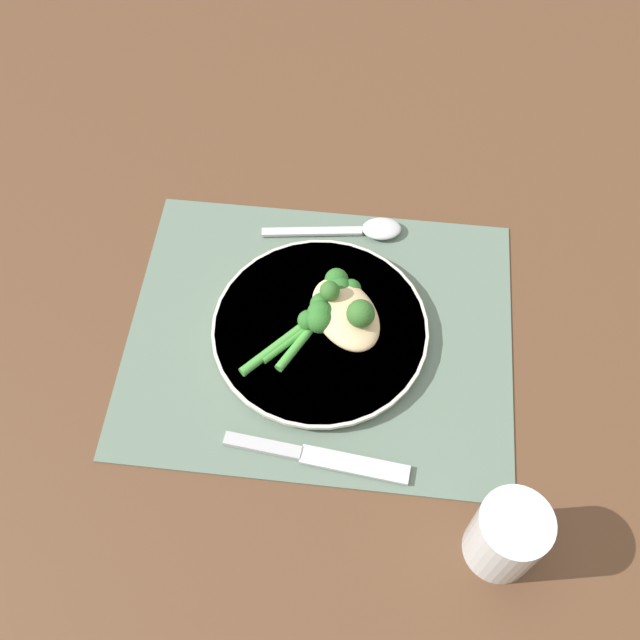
{
  "coord_description": "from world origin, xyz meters",
  "views": [
    {
      "loc": [
        -0.05,
        0.42,
        0.74
      ],
      "look_at": [
        0.0,
        0.0,
        0.03
      ],
      "focal_mm": 42.0,
      "sensor_mm": 36.0,
      "label": 1
    }
  ],
  "objects_px": {
    "knife": "(313,456)",
    "water_glass": "(507,536)",
    "chicken_fillet": "(346,314)",
    "broccoli_stalk_left": "(308,325)",
    "broccoli_stalk_front": "(336,293)",
    "spoon": "(365,229)",
    "broccoli_stalk_right": "(318,314)",
    "plate": "(320,329)"
  },
  "relations": [
    {
      "from": "plate",
      "to": "knife",
      "type": "distance_m",
      "value": 0.15
    },
    {
      "from": "water_glass",
      "to": "spoon",
      "type": "bearing_deg",
      "value": -66.84
    },
    {
      "from": "broccoli_stalk_left",
      "to": "spoon",
      "type": "xyz_separation_m",
      "value": [
        -0.05,
        -0.16,
        -0.02
      ]
    },
    {
      "from": "knife",
      "to": "water_glass",
      "type": "height_order",
      "value": "water_glass"
    },
    {
      "from": "chicken_fillet",
      "to": "water_glass",
      "type": "height_order",
      "value": "water_glass"
    },
    {
      "from": "water_glass",
      "to": "broccoli_stalk_left",
      "type": "bearing_deg",
      "value": -45.35
    },
    {
      "from": "chicken_fillet",
      "to": "broccoli_stalk_left",
      "type": "distance_m",
      "value": 0.04
    },
    {
      "from": "knife",
      "to": "water_glass",
      "type": "bearing_deg",
      "value": 74.92
    },
    {
      "from": "water_glass",
      "to": "plate",
      "type": "bearing_deg",
      "value": -48.04
    },
    {
      "from": "plate",
      "to": "broccoli_stalk_front",
      "type": "xyz_separation_m",
      "value": [
        -0.01,
        -0.04,
        0.02
      ]
    },
    {
      "from": "broccoli_stalk_right",
      "to": "water_glass",
      "type": "distance_m",
      "value": 0.3
    },
    {
      "from": "broccoli_stalk_front",
      "to": "spoon",
      "type": "height_order",
      "value": "broccoli_stalk_front"
    },
    {
      "from": "broccoli_stalk_front",
      "to": "spoon",
      "type": "xyz_separation_m",
      "value": [
        -0.03,
        -0.11,
        -0.02
      ]
    },
    {
      "from": "knife",
      "to": "spoon",
      "type": "xyz_separation_m",
      "value": [
        -0.03,
        -0.3,
        0.0
      ]
    },
    {
      "from": "broccoli_stalk_right",
      "to": "spoon",
      "type": "height_order",
      "value": "broccoli_stalk_right"
    },
    {
      "from": "chicken_fillet",
      "to": "broccoli_stalk_left",
      "type": "height_order",
      "value": "broccoli_stalk_left"
    },
    {
      "from": "knife",
      "to": "spoon",
      "type": "distance_m",
      "value": 0.3
    },
    {
      "from": "broccoli_stalk_left",
      "to": "spoon",
      "type": "height_order",
      "value": "broccoli_stalk_left"
    },
    {
      "from": "broccoli_stalk_front",
      "to": "broccoli_stalk_left",
      "type": "relative_size",
      "value": 1.38
    },
    {
      "from": "broccoli_stalk_left",
      "to": "knife",
      "type": "xyz_separation_m",
      "value": [
        -0.02,
        0.14,
        -0.02
      ]
    },
    {
      "from": "chicken_fillet",
      "to": "water_glass",
      "type": "bearing_deg",
      "value": 126.34
    },
    {
      "from": "knife",
      "to": "broccoli_stalk_left",
      "type": "bearing_deg",
      "value": -165.27
    },
    {
      "from": "broccoli_stalk_front",
      "to": "knife",
      "type": "distance_m",
      "value": 0.19
    },
    {
      "from": "knife",
      "to": "spoon",
      "type": "height_order",
      "value": "spoon"
    },
    {
      "from": "plate",
      "to": "broccoli_stalk_front",
      "type": "height_order",
      "value": "broccoli_stalk_front"
    },
    {
      "from": "knife",
      "to": "broccoli_stalk_front",
      "type": "bearing_deg",
      "value": -175.54
    },
    {
      "from": "plate",
      "to": "water_glass",
      "type": "xyz_separation_m",
      "value": [
        -0.2,
        0.22,
        0.03
      ]
    },
    {
      "from": "chicken_fillet",
      "to": "broccoli_stalk_right",
      "type": "height_order",
      "value": "broccoli_stalk_right"
    },
    {
      "from": "plate",
      "to": "broccoli_stalk_right",
      "type": "height_order",
      "value": "broccoli_stalk_right"
    },
    {
      "from": "chicken_fillet",
      "to": "broccoli_stalk_front",
      "type": "distance_m",
      "value": 0.03
    },
    {
      "from": "broccoli_stalk_front",
      "to": "water_glass",
      "type": "height_order",
      "value": "water_glass"
    },
    {
      "from": "broccoli_stalk_front",
      "to": "water_glass",
      "type": "xyz_separation_m",
      "value": [
        -0.18,
        0.26,
        0.02
      ]
    },
    {
      "from": "spoon",
      "to": "water_glass",
      "type": "xyz_separation_m",
      "value": [
        -0.16,
        0.37,
        0.04
      ]
    },
    {
      "from": "broccoli_stalk_left",
      "to": "knife",
      "type": "relative_size",
      "value": 0.49
    },
    {
      "from": "broccoli_stalk_front",
      "to": "broccoli_stalk_left",
      "type": "bearing_deg",
      "value": -91.73
    },
    {
      "from": "water_glass",
      "to": "broccoli_stalk_front",
      "type": "bearing_deg",
      "value": -54.58
    },
    {
      "from": "chicken_fillet",
      "to": "broccoli_stalk_left",
      "type": "xyz_separation_m",
      "value": [
        0.04,
        0.02,
        -0.0
      ]
    },
    {
      "from": "spoon",
      "to": "knife",
      "type": "bearing_deg",
      "value": -13.23
    },
    {
      "from": "broccoli_stalk_front",
      "to": "knife",
      "type": "xyz_separation_m",
      "value": [
        0.0,
        0.19,
        -0.02
      ]
    },
    {
      "from": "broccoli_stalk_right",
      "to": "broccoli_stalk_front",
      "type": "bearing_deg",
      "value": 104.46
    },
    {
      "from": "knife",
      "to": "spoon",
      "type": "bearing_deg",
      "value": 179.99
    },
    {
      "from": "broccoli_stalk_front",
      "to": "knife",
      "type": "height_order",
      "value": "broccoli_stalk_front"
    }
  ]
}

